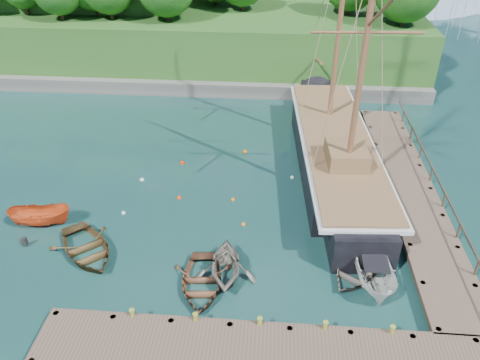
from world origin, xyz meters
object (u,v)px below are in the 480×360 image
object	(u,v)px
rowboat_0	(88,254)
rowboat_3	(356,275)
rowboat_2	(201,287)
schooner	(335,157)
motorboat_orange	(43,224)
cabin_boat_white	(371,282)
rowboat_1	(226,276)

from	to	relation	value
rowboat_0	rowboat_3	bearing A→B (deg)	-41.20
rowboat_2	rowboat_3	xyz separation A→B (m)	(8.17, 1.56, 0.00)
schooner	rowboat_0	bearing A→B (deg)	-148.94
motorboat_orange	schooner	xyz separation A→B (m)	(18.41, 7.78, 1.11)
cabin_boat_white	schooner	distance (m)	11.21
motorboat_orange	rowboat_2	bearing A→B (deg)	-118.12
rowboat_0	rowboat_3	world-z (taller)	rowboat_0
cabin_boat_white	rowboat_3	bearing A→B (deg)	142.48
rowboat_3	schooner	size ratio (longest dim) A/B	0.15
rowboat_1	motorboat_orange	xyz separation A→B (m)	(-11.72, 3.49, 0.00)
rowboat_0	cabin_boat_white	distance (m)	15.75
cabin_boat_white	rowboat_2	bearing A→B (deg)	-176.99
rowboat_0	rowboat_3	xyz separation A→B (m)	(14.97, -0.43, 0.00)
rowboat_2	motorboat_orange	size ratio (longest dim) A/B	1.16
schooner	rowboat_3	bearing A→B (deg)	-92.12
rowboat_0	motorboat_orange	xyz separation A→B (m)	(-3.72, 2.38, 0.00)
rowboat_1	schooner	distance (m)	13.15
rowboat_0	rowboat_2	xyz separation A→B (m)	(6.80, -1.99, 0.00)
rowboat_1	motorboat_orange	bearing A→B (deg)	158.93
rowboat_2	schooner	xyz separation A→B (m)	(7.89, 12.16, 1.11)
rowboat_0	rowboat_1	world-z (taller)	rowboat_1
rowboat_2	rowboat_3	world-z (taller)	rowboat_2
rowboat_3	motorboat_orange	xyz separation A→B (m)	(-18.69, 2.82, 0.00)
rowboat_1	rowboat_3	xyz separation A→B (m)	(6.97, 0.67, 0.00)
rowboat_0	cabin_boat_white	bearing A→B (deg)	-42.95
rowboat_0	rowboat_1	bearing A→B (deg)	-47.39
rowboat_2	rowboat_3	size ratio (longest dim) A/B	1.10
motorboat_orange	rowboat_1	bearing A→B (deg)	-112.10
rowboat_3	rowboat_0	bearing A→B (deg)	-148.05
rowboat_1	cabin_boat_white	size ratio (longest dim) A/B	0.80
rowboat_2	schooner	distance (m)	14.54
rowboat_3	rowboat_1	bearing A→B (deg)	-140.91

